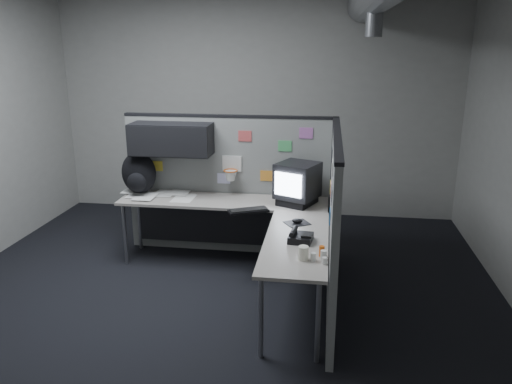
% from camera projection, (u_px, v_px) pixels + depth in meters
% --- Properties ---
extents(room, '(5.62, 5.62, 3.22)m').
position_uv_depth(room, '(274.00, 81.00, 4.11)').
color(room, black).
rests_on(room, ground).
extents(partition_back, '(2.44, 0.42, 1.63)m').
position_uv_depth(partition_back, '(214.00, 171.00, 5.70)').
color(partition_back, gray).
rests_on(partition_back, ground).
extents(partition_right, '(0.07, 2.23, 1.63)m').
position_uv_depth(partition_right, '(333.00, 221.00, 4.60)').
color(partition_right, gray).
rests_on(partition_right, ground).
extents(desk, '(2.31, 2.11, 0.73)m').
position_uv_depth(desk, '(241.00, 219.00, 5.25)').
color(desk, '#9F9890').
rests_on(desk, ground).
extents(monitor, '(0.52, 0.52, 0.45)m').
position_uv_depth(monitor, '(297.00, 183.00, 5.32)').
color(monitor, black).
rests_on(monitor, desk).
extents(keyboard, '(0.43, 0.31, 0.04)m').
position_uv_depth(keyboard, '(248.00, 211.00, 5.11)').
color(keyboard, black).
rests_on(keyboard, desk).
extents(mouse, '(0.28, 0.27, 0.05)m').
position_uv_depth(mouse, '(297.00, 222.00, 4.79)').
color(mouse, black).
rests_on(mouse, desk).
extents(phone, '(0.22, 0.24, 0.10)m').
position_uv_depth(phone, '(300.00, 237.00, 4.35)').
color(phone, black).
rests_on(phone, desk).
extents(bottles, '(0.14, 0.20, 0.09)m').
position_uv_depth(bottles, '(321.00, 255.00, 3.98)').
color(bottles, silver).
rests_on(bottles, desk).
extents(cup, '(0.11, 0.11, 0.11)m').
position_uv_depth(cup, '(303.00, 253.00, 3.97)').
color(cup, silver).
rests_on(cup, desk).
extents(papers, '(0.88, 0.57, 0.02)m').
position_uv_depth(papers, '(158.00, 194.00, 5.71)').
color(papers, white).
rests_on(papers, desk).
extents(backpack, '(0.44, 0.41, 0.49)m').
position_uv_depth(backpack, '(139.00, 174.00, 5.68)').
color(backpack, black).
rests_on(backpack, desk).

